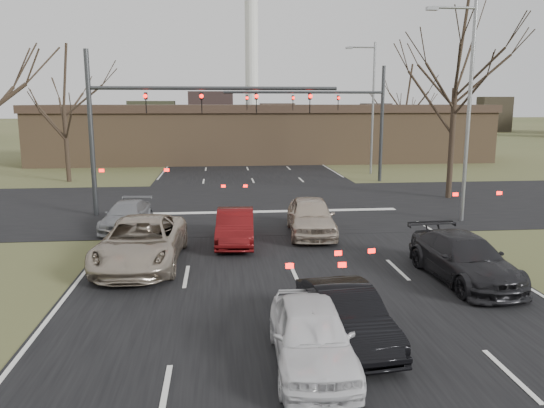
{
  "coord_description": "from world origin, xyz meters",
  "views": [
    {
      "loc": [
        -2.38,
        -13.47,
        5.53
      ],
      "look_at": [
        -0.55,
        4.78,
        2.0
      ],
      "focal_mm": 35.0,
      "sensor_mm": 36.0,
      "label": 1
    }
  ],
  "objects": [
    {
      "name": "mast_arm_near",
      "position": [
        -5.23,
        13.0,
        5.07
      ],
      "size": [
        12.12,
        0.24,
        8.0
      ],
      "color": "#383A3D",
      "rests_on": "ground"
    },
    {
      "name": "car_white_sedan",
      "position": [
        -0.5,
        -3.12,
        0.7
      ],
      "size": [
        1.78,
        4.14,
        1.39
      ],
      "primitive_type": "imported",
      "rotation": [
        0.0,
        0.0,
        -0.03
      ],
      "color": "white",
      "rests_on": "ground"
    },
    {
      "name": "building",
      "position": [
        2.0,
        38.0,
        2.67
      ],
      "size": [
        42.4,
        10.4,
        5.3
      ],
      "color": "brown",
      "rests_on": "ground"
    },
    {
      "name": "tree_right_far",
      "position": [
        15.0,
        35.0,
        6.96
      ],
      "size": [
        5.4,
        5.4,
        9.0
      ],
      "color": "black",
      "rests_on": "ground"
    },
    {
      "name": "car_charcoal_sedan",
      "position": [
        5.21,
        1.81,
        0.72
      ],
      "size": [
        2.31,
        5.05,
        1.43
      ],
      "primitive_type": "imported",
      "rotation": [
        0.0,
        0.0,
        0.06
      ],
      "color": "black",
      "rests_on": "ground"
    },
    {
      "name": "car_red_ahead",
      "position": [
        -1.79,
        6.99,
        0.68
      ],
      "size": [
        1.64,
        4.18,
        1.36
      ],
      "primitive_type": "imported",
      "rotation": [
        0.0,
        0.0,
        -0.05
      ],
      "color": "#520B0D",
      "rests_on": "ground"
    },
    {
      "name": "streetlight_right_far",
      "position": [
        9.32,
        27.0,
        5.59
      ],
      "size": [
        2.34,
        0.25,
        10.0
      ],
      "color": "gray",
      "rests_on": "ground"
    },
    {
      "name": "car_black_hatch",
      "position": [
        0.5,
        -2.07,
        0.65
      ],
      "size": [
        1.88,
        4.11,
        1.31
      ],
      "primitive_type": "imported",
      "rotation": [
        0.0,
        0.0,
        0.13
      ],
      "color": "black",
      "rests_on": "ground"
    },
    {
      "name": "road_cross",
      "position": [
        0.0,
        15.0,
        0.01
      ],
      "size": [
        200.0,
        14.0,
        0.02
      ],
      "primitive_type": "cube",
      "color": "black",
      "rests_on": "ground"
    },
    {
      "name": "road_main",
      "position": [
        0.0,
        60.0,
        0.01
      ],
      "size": [
        14.0,
        300.0,
        0.02
      ],
      "primitive_type": "cube",
      "color": "black",
      "rests_on": "ground"
    },
    {
      "name": "car_silver_suv",
      "position": [
        -5.09,
        4.5,
        0.81
      ],
      "size": [
        2.9,
        5.9,
        1.61
      ],
      "primitive_type": "imported",
      "rotation": [
        0.0,
        0.0,
        -0.04
      ],
      "color": "#AB9D8A",
      "rests_on": "ground"
    },
    {
      "name": "streetlight_right_near",
      "position": [
        8.82,
        10.0,
        5.59
      ],
      "size": [
        2.34,
        0.25,
        10.0
      ],
      "color": "gray",
      "rests_on": "ground"
    },
    {
      "name": "car_grey_ahead",
      "position": [
        -6.5,
        10.0,
        0.59
      ],
      "size": [
        2.11,
        4.25,
        1.19
      ],
      "primitive_type": "imported",
      "rotation": [
        0.0,
        0.0,
        -0.11
      ],
      "color": "gray",
      "rests_on": "ground"
    },
    {
      "name": "tree_right_near",
      "position": [
        11.0,
        16.0,
        8.9
      ],
      "size": [
        6.9,
        6.9,
        11.5
      ],
      "color": "black",
      "rests_on": "ground"
    },
    {
      "name": "ground",
      "position": [
        0.0,
        0.0,
        0.0
      ],
      "size": [
        360.0,
        360.0,
        0.0
      ],
      "primitive_type": "plane",
      "color": "#474D29",
      "rests_on": "ground"
    },
    {
      "name": "tree_left_far",
      "position": [
        -13.0,
        25.0,
        7.34
      ],
      "size": [
        5.7,
        5.7,
        9.5
      ],
      "color": "black",
      "rests_on": "ground"
    },
    {
      "name": "car_silver_ahead",
      "position": [
        1.44,
        8.11,
        0.79
      ],
      "size": [
        2.2,
        4.78,
        1.59
      ],
      "primitive_type": "imported",
      "rotation": [
        0.0,
        0.0,
        -0.07
      ],
      "color": "#C1B09C",
      "rests_on": "ground"
    },
    {
      "name": "mast_arm_far",
      "position": [
        6.18,
        23.0,
        5.02
      ],
      "size": [
        11.12,
        0.24,
        8.0
      ],
      "color": "#383A3D",
      "rests_on": "ground"
    }
  ]
}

